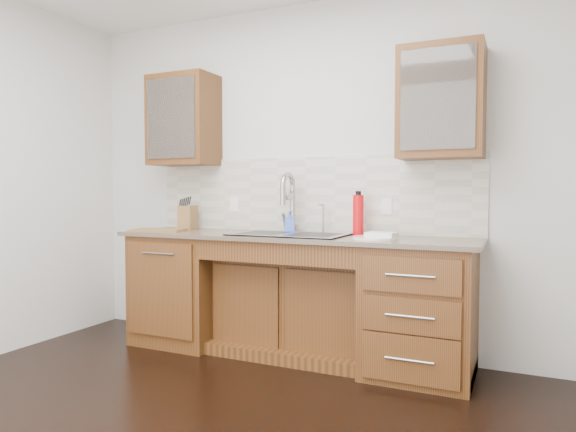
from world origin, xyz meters
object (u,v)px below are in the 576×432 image
at_px(knife_block, 188,218).
at_px(cutting_board, 159,230).
at_px(soap_bottle, 290,222).
at_px(water_bottle, 358,215).
at_px(plate, 374,238).

distance_m(knife_block, cutting_board, 0.30).
bearing_deg(soap_bottle, knife_block, 161.12).
height_order(water_bottle, knife_block, water_bottle).
distance_m(soap_bottle, plate, 0.79).
distance_m(soap_bottle, water_bottle, 0.56).
relative_size(knife_block, cutting_board, 0.50).
bearing_deg(water_bottle, soap_bottle, 178.66).
xyz_separation_m(soap_bottle, cutting_board, (-1.01, -0.32, -0.07)).
bearing_deg(soap_bottle, plate, -41.32).
height_order(plate, knife_block, knife_block).
xyz_separation_m(soap_bottle, plate, (0.74, -0.25, -0.07)).
bearing_deg(cutting_board, plate, 2.09).
xyz_separation_m(plate, cutting_board, (-1.75, -0.06, 0.00)).
xyz_separation_m(soap_bottle, knife_block, (-0.92, -0.05, 0.02)).
bearing_deg(plate, cutting_board, -177.91).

